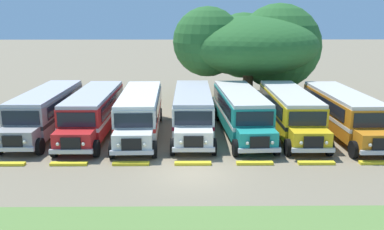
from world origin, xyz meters
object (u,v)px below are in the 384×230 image
object	(u,v)px
parked_bus_slot_1	(94,111)
parked_bus_slot_3	(193,109)
parked_bus_slot_6	(343,111)
parked_bus_slot_2	(140,111)
parked_bus_slot_5	(290,110)
parked_bus_slot_4	(241,110)
broad_shade_tree	(251,45)
parked_bus_slot_0	(47,109)

from	to	relation	value
parked_bus_slot_1	parked_bus_slot_3	world-z (taller)	same
parked_bus_slot_1	parked_bus_slot_6	distance (m)	16.90
parked_bus_slot_2	parked_bus_slot_5	world-z (taller)	same
parked_bus_slot_4	parked_bus_slot_6	distance (m)	6.87
parked_bus_slot_3	parked_bus_slot_5	distance (m)	6.64
parked_bus_slot_1	parked_bus_slot_6	xyz separation A→B (m)	(16.89, -0.32, 0.00)
parked_bus_slot_1	parked_bus_slot_6	bearing A→B (deg)	89.17
parked_bus_slot_1	parked_bus_slot_2	xyz separation A→B (m)	(3.18, -0.20, 0.00)
parked_bus_slot_2	parked_bus_slot_4	bearing A→B (deg)	90.92
parked_bus_slot_5	parked_bus_slot_6	size ratio (longest dim) A/B	1.00
parked_bus_slot_2	broad_shade_tree	xyz separation A→B (m)	(9.08, 11.14, 3.55)
parked_bus_slot_3	parked_bus_slot_0	bearing A→B (deg)	-90.72
parked_bus_slot_2	parked_bus_slot_3	size ratio (longest dim) A/B	1.00
parked_bus_slot_2	parked_bus_slot_5	xyz separation A→B (m)	(10.21, 0.30, 0.00)
parked_bus_slot_0	parked_bus_slot_4	xyz separation A→B (m)	(13.37, -0.34, 0.00)
parked_bus_slot_1	parked_bus_slot_4	xyz separation A→B (m)	(10.04, 0.10, 0.00)
parked_bus_slot_2	broad_shade_tree	distance (m)	14.80
parked_bus_slot_1	parked_bus_slot_3	size ratio (longest dim) A/B	1.00
parked_bus_slot_4	parked_bus_slot_1	bearing A→B (deg)	-92.96
broad_shade_tree	parked_bus_slot_4	bearing A→B (deg)	-101.58
parked_bus_slot_0	parked_bus_slot_2	size ratio (longest dim) A/B	1.00
parked_bus_slot_4	broad_shade_tree	size ratio (longest dim) A/B	0.80
parked_bus_slot_4	parked_bus_slot_6	world-z (taller)	same
parked_bus_slot_3	broad_shade_tree	size ratio (longest dim) A/B	0.80
parked_bus_slot_0	parked_bus_slot_4	world-z (taller)	same
parked_bus_slot_1	parked_bus_slot_3	distance (m)	6.75
parked_bus_slot_0	parked_bus_slot_3	size ratio (longest dim) A/B	1.00
parked_bus_slot_1	parked_bus_slot_5	size ratio (longest dim) A/B	1.00
parked_bus_slot_4	parked_bus_slot_5	bearing A→B (deg)	86.47
parked_bus_slot_6	broad_shade_tree	distance (m)	12.68
parked_bus_slot_2	parked_bus_slot_3	world-z (taller)	same
parked_bus_slot_4	broad_shade_tree	xyz separation A→B (m)	(2.22, 10.84, 3.55)
parked_bus_slot_1	broad_shade_tree	xyz separation A→B (m)	(12.26, 10.94, 3.55)
parked_bus_slot_0	broad_shade_tree	xyz separation A→B (m)	(15.59, 10.50, 3.55)
parked_bus_slot_2	parked_bus_slot_6	size ratio (longest dim) A/B	1.00
parked_bus_slot_0	parked_bus_slot_6	size ratio (longest dim) A/B	1.00
parked_bus_slot_3	parked_bus_slot_4	size ratio (longest dim) A/B	0.99
parked_bus_slot_1	parked_bus_slot_2	size ratio (longest dim) A/B	1.00
parked_bus_slot_1	parked_bus_slot_5	world-z (taller)	same
parked_bus_slot_0	broad_shade_tree	distance (m)	19.13
parked_bus_slot_3	parked_bus_slot_6	size ratio (longest dim) A/B	1.00
parked_bus_slot_3	parked_bus_slot_5	bearing A→B (deg)	88.86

